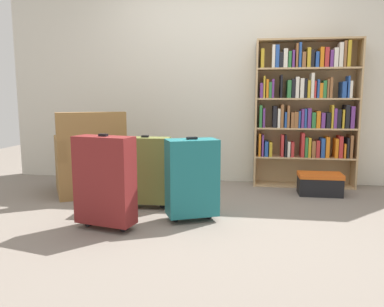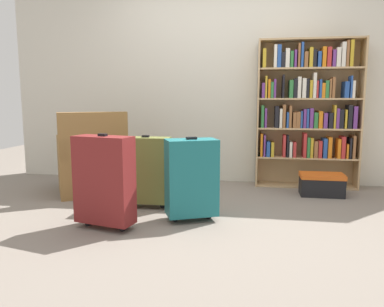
{
  "view_description": "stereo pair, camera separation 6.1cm",
  "coord_description": "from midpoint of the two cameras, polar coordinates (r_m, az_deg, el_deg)",
  "views": [
    {
      "loc": [
        0.38,
        -3.09,
        1.04
      ],
      "look_at": [
        -0.1,
        0.21,
        0.55
      ],
      "focal_mm": 35.22,
      "sensor_mm": 36.0,
      "label": 1
    },
    {
      "loc": [
        0.44,
        -3.08,
        1.04
      ],
      "look_at": [
        -0.1,
        0.21,
        0.55
      ],
      "focal_mm": 35.22,
      "sensor_mm": 36.0,
      "label": 2
    }
  ],
  "objects": [
    {
      "name": "ground_plane",
      "position": [
        3.29,
        1.65,
        -10.11
      ],
      "size": [
        9.34,
        9.34,
        0.0
      ],
      "primitive_type": "plane",
      "color": "slate"
    },
    {
      "name": "back_wall",
      "position": [
        4.77,
        4.44,
        11.46
      ],
      "size": [
        5.34,
        0.1,
        2.6
      ],
      "primitive_type": "cube",
      "color": "beige",
      "rests_on": "ground"
    },
    {
      "name": "bookshelf",
      "position": [
        4.6,
        17.57,
        6.6
      ],
      "size": [
        1.16,
        0.26,
        1.7
      ],
      "color": "tan",
      "rests_on": "ground"
    },
    {
      "name": "armchair",
      "position": [
        4.31,
        -14.52,
        -1.56
      ],
      "size": [
        0.96,
        0.96,
        0.9
      ],
      "color": "olive",
      "rests_on": "ground"
    },
    {
      "name": "mug",
      "position": [
        4.02,
        -9.0,
        -6.05
      ],
      "size": [
        0.12,
        0.08,
        0.1
      ],
      "color": "#1E7F4C",
      "rests_on": "ground"
    },
    {
      "name": "storage_box",
      "position": [
        4.31,
        19.42,
        -4.37
      ],
      "size": [
        0.46,
        0.27,
        0.24
      ],
      "color": "black",
      "rests_on": "ground"
    },
    {
      "name": "suitcase_dark_red",
      "position": [
        3.07,
        -12.6,
        -3.93
      ],
      "size": [
        0.51,
        0.29,
        0.77
      ],
      "color": "maroon",
      "rests_on": "ground"
    },
    {
      "name": "suitcase_teal",
      "position": [
        3.2,
        0.47,
        -3.64
      ],
      "size": [
        0.49,
        0.39,
        0.72
      ],
      "color": "#19666B",
      "rests_on": "ground"
    },
    {
      "name": "suitcase_olive",
      "position": [
        3.61,
        -6.47,
        -2.52
      ],
      "size": [
        0.46,
        0.19,
        0.7
      ],
      "color": "brown",
      "rests_on": "ground"
    }
  ]
}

